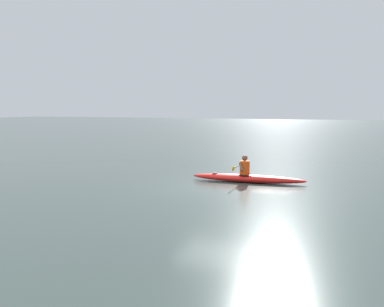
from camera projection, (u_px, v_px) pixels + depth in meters
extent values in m
plane|color=#384742|center=(215.00, 186.00, 14.87)|extent=(160.00, 160.00, 0.00)
ellipsoid|color=red|center=(248.00, 178.00, 15.70)|extent=(4.27, 0.82, 0.29)
torus|color=black|center=(246.00, 175.00, 15.71)|extent=(0.57, 0.57, 0.04)
cylinder|color=black|center=(215.00, 173.00, 16.09)|extent=(0.18, 0.18, 0.02)
cylinder|color=#E04C14|center=(245.00, 168.00, 15.69)|extent=(0.37, 0.37, 0.50)
sphere|color=brown|center=(245.00, 158.00, 15.65)|extent=(0.21, 0.21, 0.21)
cylinder|color=black|center=(239.00, 165.00, 15.75)|extent=(0.14, 1.97, 0.03)
ellipsoid|color=gold|center=(233.00, 168.00, 14.82)|extent=(0.06, 0.40, 0.17)
ellipsoid|color=gold|center=(245.00, 162.00, 16.68)|extent=(0.06, 0.40, 0.17)
cylinder|color=brown|center=(241.00, 167.00, 15.45)|extent=(0.23, 0.27, 0.34)
cylinder|color=brown|center=(244.00, 165.00, 15.98)|extent=(0.21, 0.28, 0.34)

